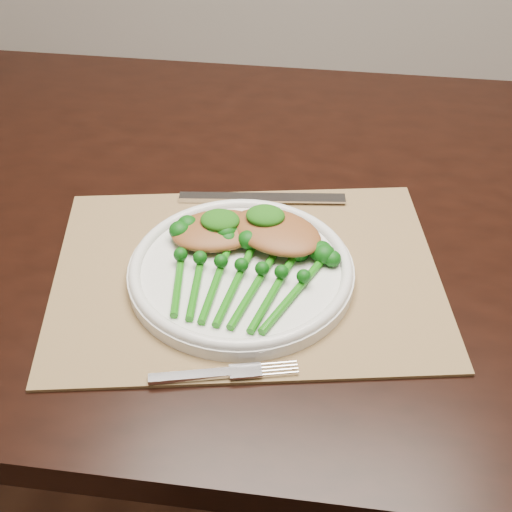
# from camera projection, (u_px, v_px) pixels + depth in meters

# --- Properties ---
(floor) EXTENTS (4.00, 4.00, 0.00)m
(floor) POSITION_uv_depth(u_px,v_px,m) (351.00, 509.00, 1.47)
(floor) COLOR #542E1D
(floor) RESTS_ON ground
(dining_table) EXTENTS (1.60, 0.90, 0.75)m
(dining_table) POSITION_uv_depth(u_px,v_px,m) (294.00, 381.00, 1.25)
(dining_table) COLOR black
(dining_table) RESTS_ON ground
(placemat) EXTENTS (0.54, 0.43, 0.00)m
(placemat) POSITION_uv_depth(u_px,v_px,m) (247.00, 274.00, 0.90)
(placemat) COLOR olive
(placemat) RESTS_ON dining_table
(dinner_plate) EXTENTS (0.28, 0.28, 0.03)m
(dinner_plate) POSITION_uv_depth(u_px,v_px,m) (241.00, 270.00, 0.88)
(dinner_plate) COLOR white
(dinner_plate) RESTS_ON placemat
(knife) EXTENTS (0.24, 0.05, 0.01)m
(knife) POSITION_uv_depth(u_px,v_px,m) (246.00, 198.00, 1.01)
(knife) COLOR silver
(knife) RESTS_ON placemat
(fork) EXTENTS (0.16, 0.05, 0.00)m
(fork) POSITION_uv_depth(u_px,v_px,m) (233.00, 372.00, 0.77)
(fork) COLOR silver
(fork) RESTS_ON placemat
(chicken_fillet_left) EXTENTS (0.14, 0.12, 0.02)m
(chicken_fillet_left) POSITION_uv_depth(u_px,v_px,m) (218.00, 230.00, 0.92)
(chicken_fillet_left) COLOR brown
(chicken_fillet_left) RESTS_ON dinner_plate
(chicken_fillet_right) EXTENTS (0.15, 0.13, 0.02)m
(chicken_fillet_right) POSITION_uv_depth(u_px,v_px,m) (276.00, 232.00, 0.91)
(chicken_fillet_right) COLOR brown
(chicken_fillet_right) RESTS_ON dinner_plate
(pesto_dollop_left) EXTENTS (0.05, 0.04, 0.02)m
(pesto_dollop_left) POSITION_uv_depth(u_px,v_px,m) (220.00, 220.00, 0.91)
(pesto_dollop_left) COLOR #10470A
(pesto_dollop_left) RESTS_ON chicken_fillet_left
(pesto_dollop_right) EXTENTS (0.05, 0.04, 0.02)m
(pesto_dollop_right) POSITION_uv_depth(u_px,v_px,m) (265.00, 216.00, 0.91)
(pesto_dollop_right) COLOR #10470A
(pesto_dollop_right) RESTS_ON chicken_fillet_right
(broccolini_bundle) EXTENTS (0.19, 0.20, 0.04)m
(broccolini_bundle) POSITION_uv_depth(u_px,v_px,m) (236.00, 283.00, 0.85)
(broccolini_bundle) COLOR #16690D
(broccolini_bundle) RESTS_ON dinner_plate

